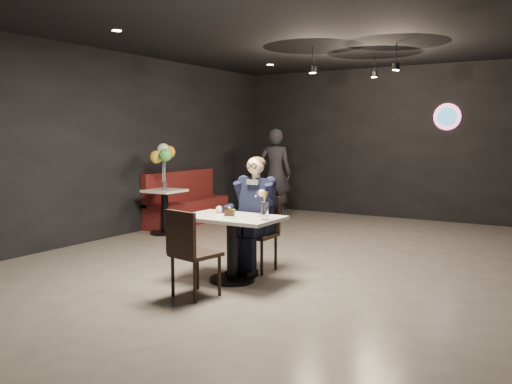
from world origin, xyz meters
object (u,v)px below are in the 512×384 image
Objects in this scene: seated_man at (257,213)px; booth_bench at (188,198)px; chair_far at (257,234)px; balloon_vase at (164,185)px; sundae_glass at (265,211)px; side_table at (165,213)px; passerby at (275,174)px; main_table at (232,249)px; chair_near at (196,252)px.

seated_man is 3.74m from booth_bench.
chair_far is 2.96m from balloon_vase.
sundae_glass reaches higher than balloon_vase.
side_table is (0.30, -1.00, -0.13)m from booth_bench.
seated_man reaches higher than sundae_glass.
booth_bench is at bearing 141.18° from seated_man.
booth_bench is at bearing 36.70° from passerby.
passerby is at bearing 73.43° from side_table.
side_table is 2.65m from passerby.
seated_man reaches higher than booth_bench.
balloon_vase is at bearing 152.79° from chair_far.
seated_man is 2.96m from side_table.
sundae_glass is 0.11× the size of passerby.
side_table is at bearing 152.79° from chair_far.
balloon_vase is (-2.61, 1.89, 0.44)m from main_table.
passerby reaches higher than chair_near.
passerby is (-1.87, 4.38, 0.52)m from main_table.
sundae_glass is (0.45, -0.59, 0.13)m from seated_man.
booth_bench is 14.07× the size of balloon_vase.
main_table is 4.79m from passerby.
balloon_vase is at bearing 55.13° from passerby.
passerby is at bearing 55.00° from booth_bench.
balloon_vase is (0.00, 0.00, 0.46)m from side_table.
chair_near is at bearing -90.00° from seated_man.
sundae_glass is 3.65m from side_table.
chair_near is at bearing -44.46° from side_table.
booth_bench reaches higher than main_table.
chair_far is 0.84m from sundae_glass.
chair_near is 0.64× the size of seated_man.
passerby is (0.74, 2.48, 0.07)m from balloon_vase.
sundae_glass is at bearing 65.00° from chair_near.
balloon_vase is at bearing 147.79° from sundae_glass.
main_table is 5.65× the size of sundae_glass.
balloon_vase is at bearing -73.30° from booth_bench.
sundae_glass is at bearing 99.47° from passerby.
chair_near is 0.87m from sundae_glass.
passerby reaches higher than balloon_vase.
chair_near reaches higher than balloon_vase.
chair_near is 3.67m from balloon_vase.
booth_bench is at bearing 106.70° from balloon_vase.
chair_far is (0.00, 0.55, 0.09)m from main_table.
chair_far is at bearing -27.21° from balloon_vase.
seated_man reaches higher than side_table.
seated_man reaches higher than chair_far.
main_table is 1.20× the size of chair_near.
seated_man reaches higher than balloon_vase.
chair_far is at bearing 127.63° from sundae_glass.
booth_bench is (-2.91, 2.89, 0.12)m from main_table.
booth_bench is (-2.91, 3.56, 0.03)m from chair_near.
chair_near reaches higher than side_table.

